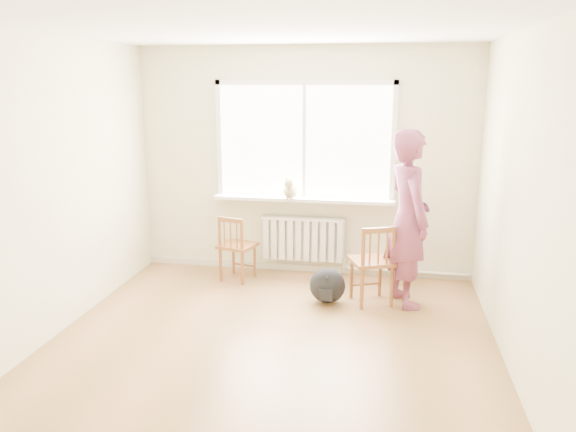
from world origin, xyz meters
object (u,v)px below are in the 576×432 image
at_px(chair_left, 236,248).
at_px(backpack, 327,286).
at_px(cat, 291,189).
at_px(person, 408,219).
at_px(chair_right, 374,264).

relative_size(chair_left, backpack, 2.07).
xyz_separation_m(chair_left, cat, (0.60, 0.29, 0.67)).
xyz_separation_m(person, cat, (-1.34, 0.65, 0.14)).
height_order(chair_left, cat, cat).
relative_size(chair_right, backpack, 2.29).
distance_m(chair_left, person, 2.04).
distance_m(chair_right, person, 0.59).
bearing_deg(person, backpack, 78.53).
bearing_deg(backpack, chair_left, 156.18).
bearing_deg(cat, person, -26.38).
xyz_separation_m(chair_right, cat, (-1.00, 0.74, 0.63)).
height_order(person, backpack, person).
height_order(chair_right, cat, cat).
xyz_separation_m(chair_left, backpack, (1.13, -0.50, -0.21)).
height_order(chair_right, person, person).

